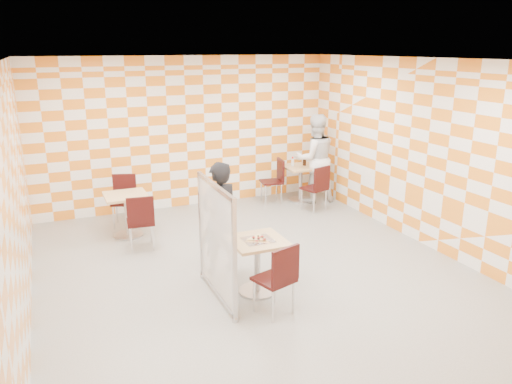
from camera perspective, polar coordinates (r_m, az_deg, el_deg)
room_shell at (r=7.35m, az=-1.77°, el=3.23°), size 7.00×7.00×7.00m
main_table at (r=6.60m, az=0.16°, el=-7.41°), size 0.70×0.70×0.75m
second_table at (r=10.56m, az=5.12°, el=1.68°), size 0.70×0.70×0.75m
empty_table at (r=8.81m, az=-14.58°, el=-1.77°), size 0.70×0.70×0.75m
chair_main_front at (r=6.03m, az=2.67°, el=-9.43°), size 0.53×0.54×0.92m
chair_second_front at (r=9.88m, az=7.06°, el=0.82°), size 0.53×0.53×0.92m
chair_second_side at (r=10.40m, az=2.26°, el=1.71°), size 0.49×0.48×0.92m
chair_empty_near at (r=8.11m, az=-13.05°, el=-2.95°), size 0.46×0.47×0.92m
chair_empty_far at (r=9.41m, az=-14.82°, el=-0.40°), size 0.53×0.54×0.92m
partition at (r=6.36m, az=-4.56°, el=-5.65°), size 0.08×1.38×1.55m
man_dark at (r=7.10m, az=-4.23°, el=-3.01°), size 0.66×0.50×1.64m
man_white at (r=10.46m, az=6.73°, el=3.82°), size 0.98×0.81×1.85m
pizza_on_foil at (r=6.48m, az=0.22°, el=-5.37°), size 0.40×0.40×0.04m
sport_bottle at (r=10.48m, az=4.20°, el=3.45°), size 0.06×0.06×0.20m
soda_bottle at (r=10.55m, az=5.57°, el=3.59°), size 0.07×0.07×0.23m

